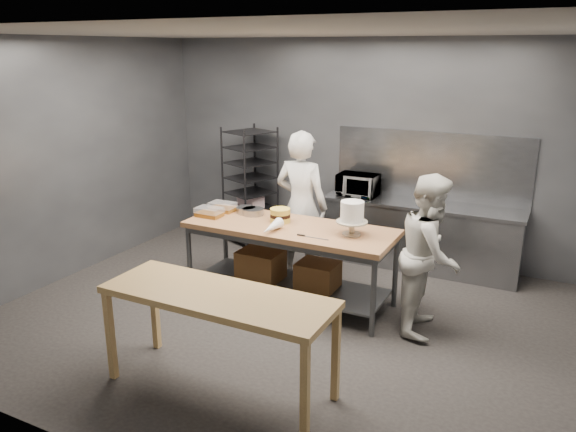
% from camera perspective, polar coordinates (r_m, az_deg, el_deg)
% --- Properties ---
extents(ground, '(6.00, 6.00, 0.00)m').
position_cam_1_polar(ground, '(6.29, -1.04, -10.29)').
color(ground, black).
rests_on(ground, ground).
extents(back_wall, '(6.00, 0.04, 3.00)m').
position_cam_1_polar(back_wall, '(8.01, 7.35, 6.85)').
color(back_wall, '#4C4F54').
rests_on(back_wall, ground).
extents(work_table, '(2.40, 0.90, 0.92)m').
position_cam_1_polar(work_table, '(6.49, -0.03, -3.89)').
color(work_table, '#93613B').
rests_on(work_table, ground).
extents(near_counter, '(2.00, 0.70, 0.90)m').
position_cam_1_polar(near_counter, '(4.77, -7.15, -8.75)').
color(near_counter, olive).
rests_on(near_counter, ground).
extents(back_counter, '(2.60, 0.60, 0.90)m').
position_cam_1_polar(back_counter, '(7.69, 13.27, -1.94)').
color(back_counter, slate).
rests_on(back_counter, ground).
extents(splashback_panel, '(2.60, 0.02, 0.90)m').
position_cam_1_polar(splashback_panel, '(7.75, 14.25, 5.01)').
color(splashback_panel, slate).
rests_on(splashback_panel, back_counter).
extents(speed_rack, '(0.80, 0.83, 1.75)m').
position_cam_1_polar(speed_rack, '(8.44, -3.85, 2.99)').
color(speed_rack, black).
rests_on(speed_rack, ground).
extents(chef_behind, '(0.70, 0.47, 1.90)m').
position_cam_1_polar(chef_behind, '(7.04, 1.36, 1.03)').
color(chef_behind, silver).
rests_on(chef_behind, ground).
extents(chef_right, '(0.71, 0.87, 1.67)m').
position_cam_1_polar(chef_right, '(5.92, 14.26, -3.78)').
color(chef_right, beige).
rests_on(chef_right, ground).
extents(microwave, '(0.54, 0.37, 0.30)m').
position_cam_1_polar(microwave, '(7.77, 7.11, 3.16)').
color(microwave, black).
rests_on(microwave, back_counter).
extents(frosted_cake_stand, '(0.34, 0.34, 0.38)m').
position_cam_1_polar(frosted_cake_stand, '(6.02, 6.53, 0.19)').
color(frosted_cake_stand, '#ADA28B').
rests_on(frosted_cake_stand, work_table).
extents(layer_cake, '(0.24, 0.24, 0.16)m').
position_cam_1_polar(layer_cake, '(6.48, -0.79, 0.08)').
color(layer_cake, gold).
rests_on(layer_cake, work_table).
extents(cake_pans, '(0.36, 0.27, 0.07)m').
position_cam_1_polar(cake_pans, '(6.82, -3.90, 0.52)').
color(cake_pans, gray).
rests_on(cake_pans, work_table).
extents(piping_bag, '(0.13, 0.38, 0.12)m').
position_cam_1_polar(piping_bag, '(6.11, -1.67, -1.16)').
color(piping_bag, white).
rests_on(piping_bag, work_table).
extents(offset_spatula, '(0.37, 0.02, 0.02)m').
position_cam_1_polar(offset_spatula, '(5.99, 2.10, -2.10)').
color(offset_spatula, slate).
rests_on(offset_spatula, work_table).
extents(pastry_clamshells, '(0.32, 0.48, 0.11)m').
position_cam_1_polar(pastry_clamshells, '(6.86, -7.33, 0.68)').
color(pastry_clamshells, '#9C5D1F').
rests_on(pastry_clamshells, work_table).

